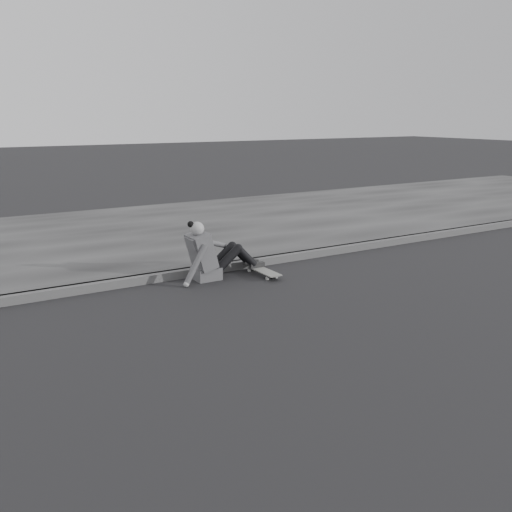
# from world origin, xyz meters

# --- Properties ---
(ground) EXTENTS (80.00, 80.00, 0.00)m
(ground) POSITION_xyz_m (0.00, 0.00, 0.00)
(ground) COLOR black
(ground) RESTS_ON ground
(curb) EXTENTS (24.00, 0.16, 0.12)m
(curb) POSITION_xyz_m (0.00, 2.58, 0.06)
(curb) COLOR #494949
(curb) RESTS_ON ground
(sidewalk) EXTENTS (24.00, 6.00, 0.12)m
(sidewalk) POSITION_xyz_m (0.00, 5.60, 0.06)
(sidewalk) COLOR #353535
(sidewalk) RESTS_ON ground
(skateboard) EXTENTS (0.20, 0.78, 0.09)m
(skateboard) POSITION_xyz_m (-2.47, 2.06, 0.07)
(skateboard) COLOR #AAABA5
(skateboard) RESTS_ON ground
(seated_woman) EXTENTS (1.38, 0.46, 0.88)m
(seated_woman) POSITION_xyz_m (-3.21, 2.31, 0.36)
(seated_woman) COLOR #4D4C4F
(seated_woman) RESTS_ON ground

